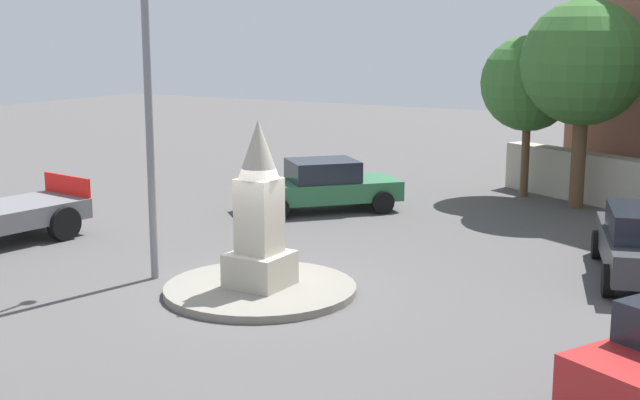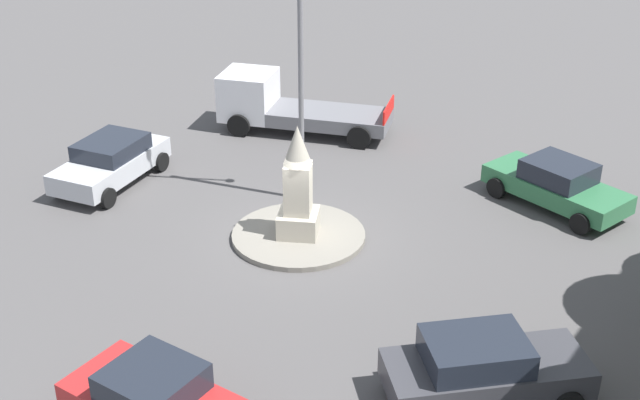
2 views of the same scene
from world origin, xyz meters
name	(u,v)px [view 2 (image 2 of 2)]	position (x,y,z in m)	size (l,w,h in m)	color
ground_plane	(299,238)	(0.00, 0.00, 0.00)	(80.00, 80.00, 0.00)	#4F4C4C
traffic_island	(299,235)	(0.00, 0.00, 0.08)	(3.81, 3.81, 0.15)	gray
monument	(298,188)	(0.00, 0.00, 1.59)	(1.11, 1.11, 3.28)	#B2AA99
streetlamp	(301,55)	(0.26, -2.49, 4.60)	(3.39, 0.28, 7.63)	slate
car_silver_passing	(111,161)	(6.49, -2.83, 0.77)	(2.97, 4.52, 1.48)	#B7BABF
car_dark_grey_parked_left	(483,368)	(-4.85, 6.35, 0.79)	(4.55, 2.88, 1.54)	#38383D
car_green_approaching	(557,184)	(-7.45, -2.96, 0.74)	(4.39, 4.25, 1.47)	#2D6B42
truck_white_near_island	(284,105)	(1.76, -8.01, 0.98)	(6.41, 2.90, 2.11)	silver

